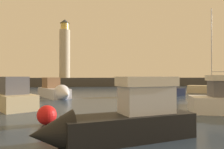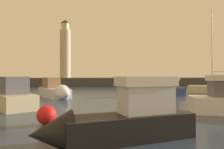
% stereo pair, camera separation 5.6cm
% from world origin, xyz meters
% --- Properties ---
extents(ground_plane, '(220.00, 220.00, 0.00)m').
position_xyz_m(ground_plane, '(0.00, 24.61, 0.00)').
color(ground_plane, '#2D3D51').
extents(breakwater, '(87.97, 5.51, 2.00)m').
position_xyz_m(breakwater, '(0.00, 49.22, 1.00)').
color(breakwater, '#423F3D').
rests_on(breakwater, ground_plane).
extents(lighthouse, '(2.45, 2.45, 13.68)m').
position_xyz_m(lighthouse, '(-6.43, 49.22, 8.48)').
color(lighthouse, beige).
rests_on(lighthouse, breakwater).
extents(motorboat_2, '(5.56, 7.08, 2.74)m').
position_xyz_m(motorboat_2, '(-7.82, 16.57, 0.76)').
color(motorboat_2, beige).
rests_on(motorboat_2, ground_plane).
extents(motorboat_3, '(4.82, 7.03, 2.58)m').
position_xyz_m(motorboat_3, '(-4.94, 22.66, 0.72)').
color(motorboat_3, silver).
rests_on(motorboat_3, ground_plane).
extents(motorboat_4, '(6.20, 2.98, 2.58)m').
position_xyz_m(motorboat_4, '(-0.67, 6.81, 0.77)').
color(motorboat_4, black).
rests_on(motorboat_4, ground_plane).
extents(motorboat_5, '(7.13, 4.15, 2.74)m').
position_xyz_m(motorboat_5, '(6.55, 23.11, 0.68)').
color(motorboat_5, '#1E284C').
rests_on(motorboat_5, ground_plane).
extents(sailboat_moored, '(7.69, 6.23, 11.84)m').
position_xyz_m(sailboat_moored, '(16.41, 25.94, 0.58)').
color(sailboat_moored, beige).
rests_on(sailboat_moored, ground_plane).
extents(mooring_buoy, '(0.95, 0.95, 0.95)m').
position_xyz_m(mooring_buoy, '(-3.72, 9.78, 0.47)').
color(mooring_buoy, red).
rests_on(mooring_buoy, ground_plane).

